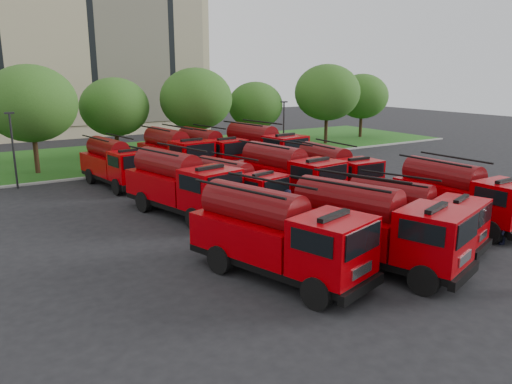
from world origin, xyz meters
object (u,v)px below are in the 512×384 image
Objects in this scene: fire_truck_7 at (334,171)px; fire_truck_10 at (208,151)px; fire_truck_5 at (236,187)px; fire_truck_3 at (460,195)px; fire_truck_4 at (181,184)px; fire_truck_1 at (373,227)px; firefighter_4 at (287,221)px; fire_truck_2 at (411,214)px; firefighter_3 at (501,244)px; firefighter_0 at (425,260)px; fire_truck_0 at (277,235)px; fire_truck_11 at (262,148)px; fire_truck_9 at (174,153)px; firefighter_5 at (418,198)px; fire_truck_8 at (116,163)px; fire_truck_6 at (287,174)px.

fire_truck_7 is 11.46m from fire_truck_10.
fire_truck_10 reaches higher than fire_truck_5.
fire_truck_3 is 1.03× the size of fire_truck_7.
fire_truck_4 reaches higher than fire_truck_7.
firefighter_4 is at bearing 65.71° from fire_truck_1.
fire_truck_7 reaches higher than fire_truck_2.
fire_truck_3 reaches higher than firefighter_3.
fire_truck_3 is 6.11m from firefighter_0.
fire_truck_0 is 4.53× the size of firefighter_4.
fire_truck_11 reaches higher than firefighter_4.
fire_truck_9 is at bearing 61.51° from fire_truck_0.
fire_truck_10 reaches higher than firefighter_4.
firefighter_5 is at bearing -30.55° from fire_truck_4.
fire_truck_8 is 4.17× the size of firefighter_4.
fire_truck_6 is at bearing 117.60° from fire_truck_3.
fire_truck_10 is 4.17× the size of firefighter_5.
fire_truck_7 is at bearing 95.93° from fire_truck_3.
fire_truck_2 is 4.45m from fire_truck_3.
fire_truck_5 is at bearing 66.01° from firefighter_0.
firefighter_4 is at bearing -58.13° from fire_truck_4.
fire_truck_8 is (-0.87, 8.88, -0.13)m from fire_truck_4.
firefighter_3 is (10.85, -2.45, -1.71)m from fire_truck_0.
fire_truck_5 is at bearing 95.56° from fire_truck_2.
fire_truck_8 is (-3.62, 10.09, 0.14)m from fire_truck_5.
firefighter_3 is at bearing -45.86° from firefighter_0.
fire_truck_5 is at bearing -21.88° from firefighter_4.
fire_truck_0 is at bearing -96.54° from fire_truck_8.
fire_truck_0 reaches higher than fire_truck_2.
fire_truck_1 is at bearing 177.62° from fire_truck_2.
fire_truck_11 reaches higher than fire_truck_1.
firefighter_5 is at bearing -33.52° from fire_truck_6.
fire_truck_5 is 13.56m from firefighter_3.
fire_truck_4 is at bearing -92.14° from fire_truck_8.
firefighter_0 is (-5.39, -2.38, -1.61)m from fire_truck_3.
fire_truck_6 reaches higher than fire_truck_8.
fire_truck_10 is at bearing 109.41° from fire_truck_7.
fire_truck_3 is 0.91× the size of fire_truck_9.
firefighter_0 is at bearing 145.65° from firefighter_4.
firefighter_3 is 1.02× the size of firefighter_4.
fire_truck_0 is 11.25m from firefighter_3.
fire_truck_4 is 14.75m from firefighter_5.
fire_truck_9 is at bearing -110.09° from firefighter_3.
fire_truck_6 is (6.47, -0.93, -0.03)m from fire_truck_4.
firefighter_4 is at bearing -88.51° from firefighter_3.
fire_truck_2 is 9.68m from fire_truck_7.
firefighter_4 is (0.81, 6.85, -1.70)m from fire_truck_1.
fire_truck_3 is 0.94× the size of fire_truck_10.
firefighter_4 is (-6.25, 8.10, 0.00)m from firefighter_3.
fire_truck_0 is 18.77m from fire_truck_8.
fire_truck_5 is at bearing 176.81° from fire_truck_6.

